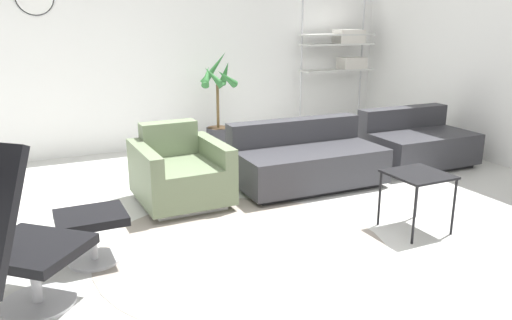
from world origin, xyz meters
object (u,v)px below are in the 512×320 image
(ottoman, at_px, (92,226))
(couch_low, at_px, (306,162))
(couch_second, at_px, (416,144))
(shelf_unit, at_px, (345,50))
(armchair_red, at_px, (180,174))
(side_table, at_px, (418,179))
(potted_plant, at_px, (218,114))

(ottoman, bearing_deg, couch_low, 20.28)
(ottoman, relative_size, couch_second, 0.39)
(shelf_unit, bearing_deg, armchair_red, -149.26)
(ottoman, relative_size, side_table, 0.97)
(armchair_red, relative_size, side_table, 1.81)
(ottoman, distance_m, couch_second, 3.88)
(potted_plant, bearing_deg, side_table, -81.57)
(couch_low, height_order, potted_plant, potted_plant)
(armchair_red, distance_m, side_table, 2.09)
(couch_second, xyz_separation_m, side_table, (-1.35, -1.46, 0.18))
(ottoman, xyz_separation_m, armchair_red, (0.91, 0.89, 0.00))
(couch_second, bearing_deg, shelf_unit, -95.68)
(armchair_red, distance_m, couch_low, 1.32)
(couch_second, distance_m, shelf_unit, 2.08)
(couch_second, height_order, side_table, couch_second)
(ottoman, height_order, potted_plant, potted_plant)
(couch_low, height_order, couch_second, same)
(armchair_red, bearing_deg, potted_plant, -122.64)
(side_table, relative_size, potted_plant, 0.38)
(potted_plant, height_order, shelf_unit, shelf_unit)
(potted_plant, xyz_separation_m, shelf_unit, (2.03, 0.14, 0.76))
(couch_second, bearing_deg, side_table, 48.37)
(ottoman, xyz_separation_m, couch_second, (3.77, 0.91, -0.02))
(armchair_red, relative_size, shelf_unit, 0.43)
(couch_low, height_order, side_table, couch_low)
(ottoman, xyz_separation_m, shelf_unit, (3.99, 2.72, 0.96))
(side_table, bearing_deg, armchair_red, 136.49)
(side_table, bearing_deg, couch_low, 98.18)
(armchair_red, height_order, couch_second, armchair_red)
(armchair_red, bearing_deg, couch_second, 179.44)
(couch_low, distance_m, couch_second, 1.55)
(couch_second, relative_size, side_table, 2.51)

